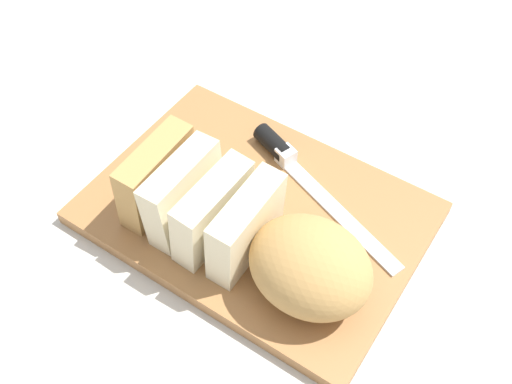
# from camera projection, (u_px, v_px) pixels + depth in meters

# --- Properties ---
(ground_plane) EXTENTS (3.00, 3.00, 0.00)m
(ground_plane) POSITION_uv_depth(u_px,v_px,m) (256.00, 217.00, 0.71)
(ground_plane) COLOR beige
(cutting_board) EXTENTS (0.38, 0.27, 0.02)m
(cutting_board) POSITION_uv_depth(u_px,v_px,m) (256.00, 213.00, 0.71)
(cutting_board) COLOR #9E6B3D
(cutting_board) RESTS_ON ground_plane
(bread_loaf) EXTENTS (0.29, 0.11, 0.09)m
(bread_loaf) POSITION_uv_depth(u_px,v_px,m) (254.00, 234.00, 0.62)
(bread_loaf) COLOR tan
(bread_loaf) RESTS_ON cutting_board
(bread_knife) EXTENTS (0.24, 0.10, 0.02)m
(bread_knife) POSITION_uv_depth(u_px,v_px,m) (289.00, 160.00, 0.73)
(bread_knife) COLOR silver
(bread_knife) RESTS_ON cutting_board
(crumb_near_knife) EXTENTS (0.01, 0.01, 0.01)m
(crumb_near_knife) POSITION_uv_depth(u_px,v_px,m) (235.00, 221.00, 0.68)
(crumb_near_knife) COLOR tan
(crumb_near_knife) RESTS_ON cutting_board
(crumb_near_loaf) EXTENTS (0.00, 0.00, 0.00)m
(crumb_near_loaf) POSITION_uv_depth(u_px,v_px,m) (323.00, 224.00, 0.68)
(crumb_near_loaf) COLOR tan
(crumb_near_loaf) RESTS_ON cutting_board
(crumb_stray_left) EXTENTS (0.01, 0.01, 0.01)m
(crumb_stray_left) POSITION_uv_depth(u_px,v_px,m) (331.00, 225.00, 0.68)
(crumb_stray_left) COLOR tan
(crumb_stray_left) RESTS_ON cutting_board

